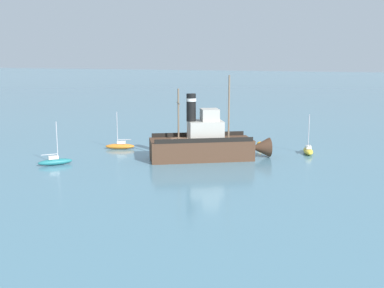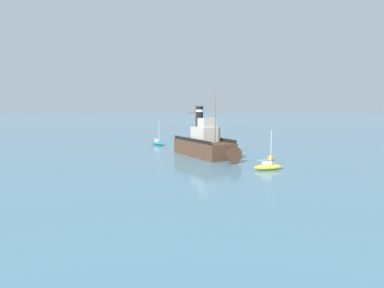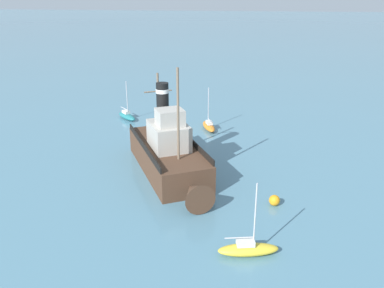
# 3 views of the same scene
# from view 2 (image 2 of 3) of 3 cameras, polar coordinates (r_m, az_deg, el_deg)

# --- Properties ---
(ground_plane) EXTENTS (600.00, 600.00, 0.00)m
(ground_plane) POSITION_cam_2_polar(r_m,az_deg,el_deg) (56.26, 1.02, -1.65)
(ground_plane) COLOR teal
(old_tugboat) EXTENTS (9.84, 14.27, 9.90)m
(old_tugboat) POSITION_cam_2_polar(r_m,az_deg,el_deg) (53.22, 2.26, -0.14)
(old_tugboat) COLOR #4C3323
(old_tugboat) RESTS_ON ground
(sailboat_yellow) EXTENTS (3.95, 1.94, 4.90)m
(sailboat_yellow) POSITION_cam_2_polar(r_m,az_deg,el_deg) (43.53, 12.59, -3.67)
(sailboat_yellow) COLOR gold
(sailboat_yellow) RESTS_ON ground
(sailboat_teal) EXTENTS (3.47, 3.46, 4.90)m
(sailboat_teal) POSITION_cam_2_polar(r_m,az_deg,el_deg) (68.57, -5.66, 0.17)
(sailboat_teal) COLOR #23757A
(sailboat_teal) RESTS_ON ground
(sailboat_orange) EXTENTS (2.37, 3.94, 4.90)m
(sailboat_orange) POSITION_cam_2_polar(r_m,az_deg,el_deg) (66.03, 3.49, -0.06)
(sailboat_orange) COLOR orange
(sailboat_orange) RESTS_ON ground
(mooring_buoy) EXTENTS (0.84, 0.84, 0.84)m
(mooring_buoy) POSITION_cam_2_polar(r_m,az_deg,el_deg) (50.22, 12.92, -2.33)
(mooring_buoy) COLOR orange
(mooring_buoy) RESTS_ON ground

